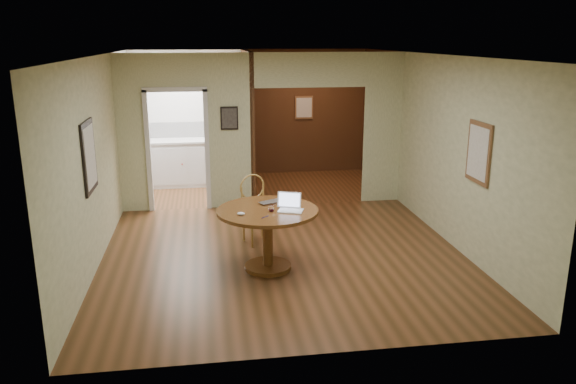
{
  "coord_description": "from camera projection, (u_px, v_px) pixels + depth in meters",
  "views": [
    {
      "loc": [
        -1.03,
        -7.19,
        2.95
      ],
      "look_at": [
        0.02,
        -0.2,
        0.99
      ],
      "focal_mm": 35.0,
      "sensor_mm": 36.0,
      "label": 1
    }
  ],
  "objects": [
    {
      "name": "kitchen_cabinet",
      "position": [
        190.0,
        162.0,
        11.48
      ],
      "size": [
        2.06,
        0.6,
        0.94
      ],
      "color": "silver",
      "rests_on": "ground"
    },
    {
      "name": "closed_laptop",
      "position": [
        274.0,
        203.0,
        7.42
      ],
      "size": [
        0.4,
        0.35,
        0.03
      ],
      "primitive_type": "imported",
      "rotation": [
        0.0,
        0.0,
        0.49
      ],
      "color": "#A9A9AE",
      "rests_on": "dining_table"
    },
    {
      "name": "mouse",
      "position": [
        241.0,
        214.0,
        6.94
      ],
      "size": [
        0.11,
        0.07,
        0.04
      ],
      "primitive_type": "ellipsoid",
      "rotation": [
        0.0,
        0.0,
        -0.24
      ],
      "color": "white",
      "rests_on": "dining_table"
    },
    {
      "name": "pen",
      "position": [
        265.0,
        217.0,
        6.87
      ],
      "size": [
        0.1,
        0.09,
        0.01
      ],
      "primitive_type": "cylinder",
      "rotation": [
        0.0,
        1.57,
        0.73
      ],
      "color": "#0C1058",
      "rests_on": "dining_table"
    },
    {
      "name": "wine_glass",
      "position": [
        271.0,
        208.0,
        7.08
      ],
      "size": [
        0.08,
        0.08,
        0.09
      ],
      "primitive_type": null,
      "color": "white",
      "rests_on": "dining_table"
    },
    {
      "name": "open_laptop",
      "position": [
        290.0,
        205.0,
        7.15
      ],
      "size": [
        0.36,
        0.36,
        0.22
      ],
      "rotation": [
        0.0,
        0.0,
        -0.35
      ],
      "color": "white",
      "rests_on": "dining_table"
    },
    {
      "name": "dining_table",
      "position": [
        268.0,
        225.0,
        7.24
      ],
      "size": [
        1.31,
        1.31,
        0.82
      ],
      "rotation": [
        0.0,
        0.0,
        0.12
      ],
      "color": "brown",
      "rests_on": "ground"
    },
    {
      "name": "grocery_bag",
      "position": [
        228.0,
        131.0,
        11.42
      ],
      "size": [
        0.35,
        0.31,
        0.31
      ],
      "primitive_type": "ellipsoid",
      "rotation": [
        0.0,
        0.0,
        -0.17
      ],
      "color": "beige",
      "rests_on": "kitchen_cabinet"
    },
    {
      "name": "chair",
      "position": [
        255.0,
        205.0,
        8.24
      ],
      "size": [
        0.55,
        0.55,
        1.01
      ],
      "rotation": [
        0.0,
        0.0,
        0.33
      ],
      "color": "#A3773A",
      "rests_on": "ground"
    },
    {
      "name": "room_shell",
      "position": [
        235.0,
        130.0,
        10.33
      ],
      "size": [
        5.2,
        7.5,
        5.0
      ],
      "color": "silver",
      "rests_on": "ground"
    },
    {
      "name": "floor",
      "position": [
        284.0,
        257.0,
        7.79
      ],
      "size": [
        5.0,
        5.0,
        0.0
      ],
      "primitive_type": "plane",
      "color": "#462B14",
      "rests_on": "ground"
    }
  ]
}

